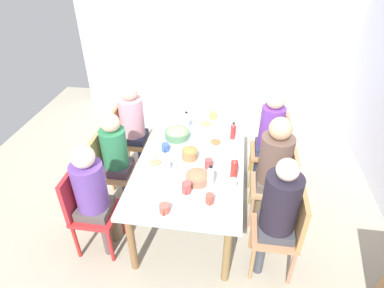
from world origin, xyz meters
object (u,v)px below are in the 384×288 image
bowl_2 (177,134)px  bottle_1 (234,169)px  chair_0 (279,182)px  chair_2 (87,207)px  cup_5 (165,147)px  cup_0 (213,116)px  person_5 (116,154)px  cup_2 (166,166)px  person_2 (92,192)px  person_4 (133,121)px  cup_6 (233,184)px  cup_1 (164,209)px  plate_1 (215,143)px  bowl_1 (198,177)px  person_1 (270,131)px  chair_4 (128,136)px  bowl_0 (190,153)px  person_3 (278,209)px  chair_3 (285,229)px  cup_3 (186,188)px  cup_4 (210,199)px  person_0 (274,162)px  dining_table (192,162)px  chair_5 (110,166)px  plate_0 (155,163)px  cup_7 (209,164)px  bottle_3 (233,131)px  chair_1 (275,148)px  bottle_0 (210,177)px  plate_2 (206,124)px  bottle_2 (186,121)px

bowl_2 → bottle_1: size_ratio=1.14×
chair_0 → chair_2: (0.62, -1.81, 0.00)m
chair_2 → cup_5: bearing=137.7°
cup_0 → cup_5: (0.75, -0.43, 0.00)m
person_5 → cup_2: bearing=67.3°
person_2 → cup_5: (-0.68, 0.52, 0.07)m
person_4 → cup_6: size_ratio=10.36×
person_5 → cup_1: 1.06m
bowl_2 → bottle_1: bearing=46.1°
plate_1 → bowl_1: 0.65m
person_1 → chair_4: 1.73m
bowl_2 → cup_0: bowl_2 is taller
person_5 → bowl_0: 0.80m
chair_0 → person_3: person_3 is taller
chair_3 → cup_3: size_ratio=7.43×
cup_6 → cup_4: bearing=-39.1°
person_0 → bowl_2: size_ratio=4.60×
dining_table → cup_4: 0.69m
chair_2 → cup_2: 0.83m
chair_5 → plate_0: (0.19, 0.57, 0.25)m
cup_5 → cup_7: size_ratio=1.02×
cup_5 → dining_table: bearing=79.0°
bowl_2 → bottle_3: (-0.07, 0.61, 0.05)m
chair_1 → chair_2: (1.24, -1.81, 0.00)m
chair_1 → person_3: person_3 is taller
plate_1 → cup_7: cup_7 is taller
dining_table → chair_5: chair_5 is taller
bottle_0 → bowl_1: bearing=-110.6°
cup_6 → bottle_1: 0.14m
cup_3 → cup_5: (-0.59, -0.32, -0.01)m
chair_3 → bottle_1: size_ratio=3.77×
plate_0 → bowl_1: size_ratio=0.94×
bowl_1 → plate_2: bearing=-178.0°
bowl_2 → cup_0: 0.59m
chair_3 → bottle_0: bottle_0 is taller
person_1 → bottle_1: bearing=-22.7°
chair_1 → bowl_0: 1.17m
cup_1 → bottle_0: bottle_0 is taller
chair_4 → bowl_1: bearing=45.2°
person_5 → plate_1: 1.06m
bottle_0 → bottle_3: (-0.82, 0.17, -0.01)m
bottle_1 → bottle_2: bottle_1 is taller
chair_4 → cup_2: (0.87, 0.69, 0.28)m
chair_0 → person_3: size_ratio=0.72×
plate_0 → plate_1: (-0.45, 0.55, 0.00)m
cup_0 → cup_7: (0.97, 0.05, 0.01)m
person_0 → bottle_2: (-0.52, -0.95, 0.09)m
dining_table → chair_5: 0.92m
chair_0 → cup_4: size_ratio=8.17×
person_1 → person_5: 1.74m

